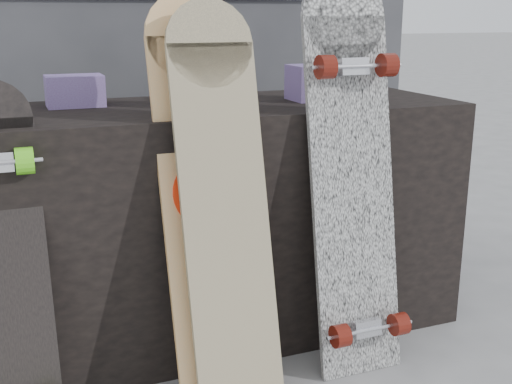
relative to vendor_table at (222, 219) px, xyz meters
name	(u,v)px	position (x,y,z in m)	size (l,w,h in m)	color
vendor_table	(222,219)	(0.00, 0.00, 0.00)	(1.60, 0.60, 0.80)	black
booth	(158,11)	(0.00, 0.85, 0.70)	(2.40, 0.22, 2.20)	#34353A
merch_box_purple	(75,91)	(-0.45, 0.13, 0.45)	(0.18, 0.12, 0.10)	#623F82
merch_box_small	(311,83)	(0.33, -0.01, 0.46)	(0.14, 0.14, 0.12)	#623F82
merch_box_flat	(207,90)	(0.00, 0.16, 0.43)	(0.22, 0.10, 0.06)	#D1B78C
longboard_geisha	(206,186)	(-0.15, -0.32, 0.21)	(0.27, 0.34, 1.16)	tan
longboard_celtic	(224,195)	(-0.12, -0.39, 0.20)	(0.25, 0.31, 1.14)	beige
longboard_cascadia	(353,169)	(0.30, -0.36, 0.24)	(0.28, 0.30, 1.22)	white
skateboard_dark	(6,260)	(-0.71, -0.34, 0.08)	(0.21, 0.36, 0.93)	black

